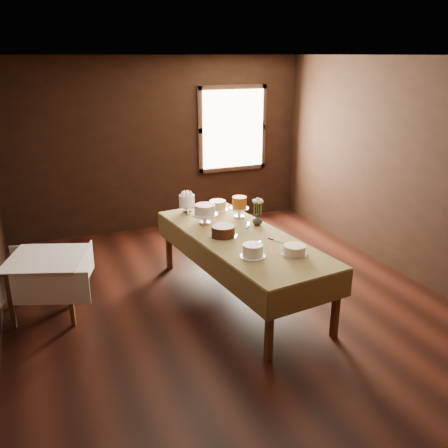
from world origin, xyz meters
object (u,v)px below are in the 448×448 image
Objects in this scene: display_table at (241,241)px; flower_vase at (257,220)px; cake_swirl at (253,251)px; side_table at (47,264)px; cake_chocolate at (223,231)px; cake_server_b at (280,242)px; cake_server_d at (248,224)px; cake_meringue at (187,205)px; cake_cream at (294,250)px; cake_speckled at (218,206)px; cake_server_a at (257,243)px; cake_server_c at (224,228)px; cake_lattice at (205,215)px; cake_caramel at (239,208)px.

display_table is 20.81× the size of flower_vase.
side_table is at bearing 150.74° from cake_swirl.
cake_server_b is (0.52, -0.41, -0.06)m from cake_chocolate.
cake_meringue is at bearing 68.94° from cake_server_d.
flower_vase reaches higher than cake_cream.
display_table is at bearing -96.23° from cake_speckled.
cake_server_a is (0.07, -0.28, 0.06)m from display_table.
cake_swirl is 0.92m from cake_server_c.
cake_speckled reaches higher than cake_cream.
cake_speckled is 1.31m from cake_server_a.
cake_lattice reaches higher than cake_server_a.
cake_cream is at bearing -92.66° from flower_vase.
cake_swirl reaches higher than cake_chocolate.
cake_meringue reaches higher than cake_lattice.
cake_speckled is 1.29× the size of cake_server_c.
cake_server_a is (0.21, 0.32, -0.06)m from cake_swirl.
cake_cream is at bearing -71.10° from cake_meringue.
cake_meringue is 1.98× the size of flower_vase.
cake_server_d is (-0.04, 1.05, -0.04)m from cake_cream.
cake_caramel is at bearing -47.50° from cake_server_c.
cake_swirl is (-0.40, -1.23, -0.06)m from cake_caramel.
cake_server_a is at bearing -19.93° from side_table.
display_table is 8.11× the size of cake_lattice.
cake_caramel is 0.98m from cake_server_b.
cake_caramel is (0.26, 0.63, 0.18)m from display_table.
cake_cream reaches higher than display_table.
cake_swirl is at bearing -84.12° from cake_meringue.
cake_server_b is 0.68m from cake_server_d.
cake_speckled is at bearing 12.51° from side_table.
cake_caramel reaches higher than cake_server_d.
display_table is 1.12m from cake_meringue.
cake_server_c is (-0.09, 0.31, 0.06)m from display_table.
cake_cream reaches higher than cake_server_c.
cake_lattice reaches higher than cake_speckled.
flower_vase is (0.65, -0.79, -0.05)m from cake_meringue.
cake_cream reaches higher than cake_server_a.
flower_vase is at bearing -100.28° from cake_server_d.
cake_lattice is 1.39× the size of cake_server_d.
cake_chocolate is 0.27m from cake_server_c.
cake_swirl is 0.39m from cake_server_a.
cake_swirl is at bearing -85.56° from cake_lattice.
cake_lattice is 1.39× the size of cake_server_a.
cake_caramel reaches higher than cake_server_a.
cake_speckled is (0.42, -0.04, -0.05)m from cake_meringue.
cake_speckled is at bearing 49.39° from cake_server_a.
cake_swirl is 0.53m from cake_server_b.
cake_meringue is 0.77× the size of cake_lattice.
cake_meringue is 0.43m from cake_speckled.
cake_server_d is (0.56, -0.72, -0.11)m from cake_meringue.
flower_vase reaches higher than cake_server_a.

